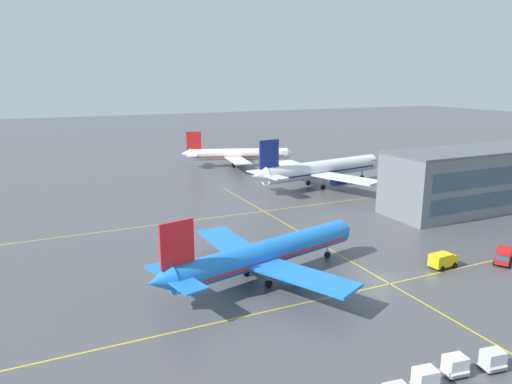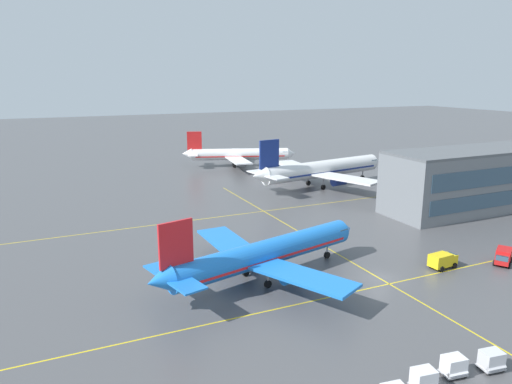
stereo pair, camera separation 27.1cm
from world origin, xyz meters
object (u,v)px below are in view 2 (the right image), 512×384
Objects in this scene: baggage_cart_row_middle at (454,366)px; baggage_cart_row_fourth at (492,360)px; airliner_front_gate at (264,254)px; baggage_cart_row_second at (424,379)px; service_truck_red_van at (443,260)px; airliner_second_row at (321,169)px; airliner_third_row at (238,154)px; service_truck_catering at (503,256)px.

baggage_cart_row_middle is 1.00× the size of baggage_cart_row_fourth.
airliner_front_gate is 11.75× the size of baggage_cart_row_second.
airliner_front_gate reaches higher than service_truck_red_van.
airliner_front_gate is 26.74m from baggage_cart_row_middle.
service_truck_red_van is 1.50× the size of baggage_cart_row_fourth.
airliner_second_row is at bearing 50.31° from airliner_front_gate.
airliner_front_gate is at bearing 164.05° from service_truck_red_van.
airliner_front_gate reaches higher than baggage_cart_row_second.
baggage_cart_row_second is 3.81m from baggage_cart_row_middle.
baggage_cart_row_fourth is at bearing -99.97° from airliner_third_row.
airliner_second_row is 14.22× the size of baggage_cart_row_second.
baggage_cart_row_second is at bearing -151.48° from service_truck_catering.
airliner_third_row is 7.76× the size of service_truck_red_van.
airliner_front_gate reaches higher than baggage_cart_row_fourth.
airliner_third_row is 105.30m from baggage_cart_row_fourth.
baggage_cart_row_fourth is (3.80, -0.80, 0.00)m from baggage_cart_row_middle.
airliner_second_row reaches higher than airliner_third_row.
airliner_second_row is at bearing 86.96° from service_truck_catering.
baggage_cart_row_fourth is (10.14, -26.65, -2.58)m from airliner_front_gate.
baggage_cart_row_fourth is (-18.22, -103.68, -2.60)m from airliner_third_row.
airliner_front_gate is 11.75× the size of baggage_cart_row_fourth.
service_truck_red_van is at bearing 164.44° from service_truck_catering.
baggage_cart_row_second is (-30.77, -16.72, -0.17)m from service_truck_catering.
airliner_front_gate is 82.09m from airliner_third_row.
baggage_cart_row_second is (-33.58, -69.70, -3.29)m from airliner_second_row.
baggage_cart_row_middle is at bearing -113.23° from airliner_second_row.
service_truck_catering is at bearing -93.04° from airliner_second_row.
airliner_second_row is at bearing 66.77° from baggage_cart_row_middle.
airliner_second_row is 75.57m from baggage_cart_row_middle.
baggage_cart_row_second is at bearing -115.72° from airliner_second_row.
airliner_second_row reaches higher than baggage_cart_row_middle.
airliner_front_gate is 11.75× the size of baggage_cart_row_middle.
service_truck_catering reaches higher than baggage_cart_row_second.
airliner_second_row is 14.22× the size of baggage_cart_row_middle.
baggage_cart_row_middle is at bearing 168.09° from baggage_cart_row_fourth.
service_truck_catering is at bearing 28.52° from baggage_cart_row_second.
baggage_cart_row_middle is (3.80, 0.33, 0.00)m from baggage_cart_row_second.
airliner_front_gate is 0.83× the size of airliner_second_row.
service_truck_catering is 28.86m from baggage_cart_row_fourth.
airliner_front_gate is 26.43m from baggage_cart_row_second.
airliner_front_gate is 7.85× the size of service_truck_red_van.
baggage_cart_row_fourth is (-14.21, -19.69, -0.17)m from service_truck_red_van.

